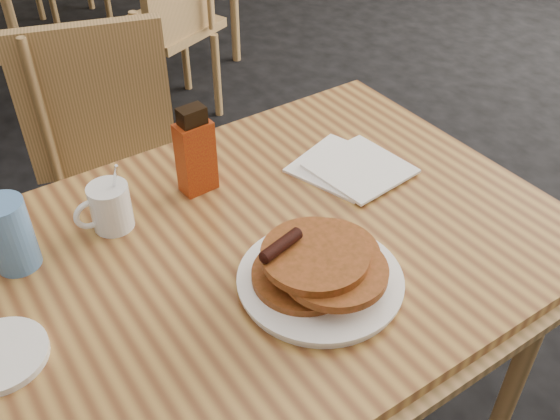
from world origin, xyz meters
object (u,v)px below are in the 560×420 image
object	(u,v)px
chair_neighbor_near	(171,11)
syrup_bottle	(195,153)
pancake_plate	(320,272)
main_table	(245,267)
chair_main_far	(117,161)
coffee_mug	(109,206)
blue_tumbler	(10,235)

from	to	relation	value
chair_neighbor_near	syrup_bottle	xyz separation A→B (m)	(-0.63, -1.45, 0.33)
chair_neighbor_near	pancake_plate	size ratio (longest dim) A/B	3.08
main_table	pancake_plate	world-z (taller)	pancake_plate
chair_main_far	syrup_bottle	world-z (taller)	syrup_bottle
main_table	chair_main_far	world-z (taller)	chair_main_far
main_table	coffee_mug	world-z (taller)	coffee_mug
chair_main_far	chair_neighbor_near	world-z (taller)	chair_main_far
chair_main_far	coffee_mug	world-z (taller)	same
main_table	coffee_mug	xyz separation A→B (m)	(-0.17, 0.19, 0.09)
main_table	coffee_mug	distance (m)	0.27
chair_neighbor_near	pancake_plate	bearing A→B (deg)	-129.90
blue_tumbler	chair_main_far	bearing A→B (deg)	55.37
coffee_mug	syrup_bottle	size ratio (longest dim) A/B	0.77
chair_neighbor_near	coffee_mug	bearing A→B (deg)	-140.93
blue_tumbler	chair_neighbor_near	bearing A→B (deg)	55.98
pancake_plate	blue_tumbler	distance (m)	0.52
syrup_bottle	blue_tumbler	size ratio (longest dim) A/B	1.38
pancake_plate	coffee_mug	bearing A→B (deg)	123.89
pancake_plate	syrup_bottle	world-z (taller)	syrup_bottle
chair_main_far	syrup_bottle	xyz separation A→B (m)	(0.00, -0.50, 0.30)
syrup_bottle	main_table	bearing A→B (deg)	-98.71
main_table	blue_tumbler	xyz separation A→B (m)	(-0.34, 0.19, 0.11)
pancake_plate	chair_main_far	bearing A→B (deg)	92.75
pancake_plate	coffee_mug	world-z (taller)	coffee_mug
chair_main_far	chair_neighbor_near	xyz separation A→B (m)	(0.63, 0.95, -0.02)
chair_neighbor_near	coffee_mug	xyz separation A→B (m)	(-0.82, -1.47, 0.29)
main_table	pancake_plate	bearing A→B (deg)	-68.18
coffee_mug	chair_neighbor_near	bearing A→B (deg)	65.92
coffee_mug	blue_tumbler	xyz separation A→B (m)	(-0.17, -0.00, 0.02)
pancake_plate	syrup_bottle	bearing A→B (deg)	96.17
chair_main_far	blue_tumbler	world-z (taller)	chair_main_far
chair_main_far	syrup_bottle	size ratio (longest dim) A/B	4.84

